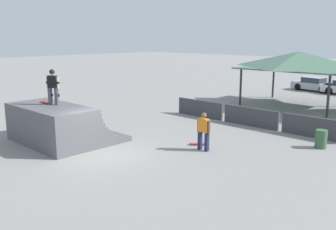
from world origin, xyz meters
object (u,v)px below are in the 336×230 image
at_px(trash_bin, 321,139).
at_px(bystander_walking, 204,130).
at_px(skateboard_on_deck, 46,102).
at_px(parked_car_silver, 314,84).
at_px(skateboard_on_ground, 197,144).
at_px(skater_on_deck, 53,84).

bearing_deg(trash_bin, bystander_walking, -132.53).
relative_size(skateboard_on_deck, parked_car_silver, 0.18).
height_order(trash_bin, parked_car_silver, parked_car_silver).
bearing_deg(bystander_walking, skateboard_on_ground, -35.50).
bearing_deg(trash_bin, skater_on_deck, -141.37).
height_order(skateboard_on_deck, parked_car_silver, skateboard_on_deck).
bearing_deg(skater_on_deck, parked_car_silver, 59.62).
height_order(bystander_walking, parked_car_silver, bystander_walking).
distance_m(skateboard_on_deck, skateboard_on_ground, 7.60).
distance_m(skater_on_deck, skateboard_on_ground, 7.36).
bearing_deg(parked_car_silver, bystander_walking, -70.63).
bearing_deg(trash_bin, skateboard_on_ground, -141.14).
height_order(skater_on_deck, parked_car_silver, skater_on_deck).
bearing_deg(skateboard_on_deck, parked_car_silver, 85.12).
relative_size(skateboard_on_deck, skateboard_on_ground, 1.08).
bearing_deg(skateboard_on_ground, trash_bin, 175.48).
xyz_separation_m(skateboard_on_deck, trash_bin, (10.34, 7.87, -1.45)).
bearing_deg(skater_on_deck, bystander_walking, 5.71).
height_order(skater_on_deck, skateboard_on_ground, skater_on_deck).
bearing_deg(skateboard_on_ground, parked_car_silver, -124.11).
xyz_separation_m(skater_on_deck, trash_bin, (9.73, 7.78, -2.36)).
height_order(skateboard_on_deck, bystander_walking, skateboard_on_deck).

